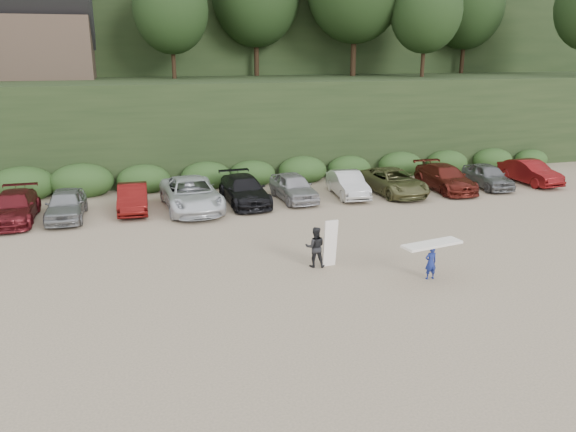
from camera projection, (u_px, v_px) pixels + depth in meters
name	position (u px, v px, depth m)	size (l,w,h in m)	color
ground	(309.00, 272.00, 20.77)	(120.00, 120.00, 0.00)	tan
hillside_backdrop	(187.00, 11.00, 50.66)	(90.00, 41.50, 28.00)	black
parked_cars	(192.00, 194.00, 28.92)	(39.72, 6.09, 1.63)	silver
child_surfer	(431.00, 254.00, 19.89)	(2.35, 1.03, 1.36)	navy
adult_surfer	(317.00, 247.00, 21.07)	(1.25, 0.77, 1.85)	black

